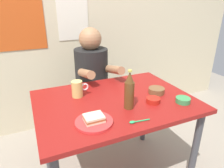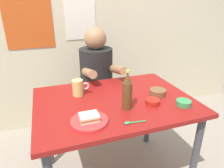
{
  "view_description": "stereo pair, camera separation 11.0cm",
  "coord_description": "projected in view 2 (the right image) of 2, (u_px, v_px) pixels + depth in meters",
  "views": [
    {
      "loc": [
        -0.53,
        -1.16,
        1.39
      ],
      "look_at": [
        0.0,
        0.05,
        0.84
      ],
      "focal_mm": 32.18,
      "sensor_mm": 36.0,
      "label": 1
    },
    {
      "loc": [
        -0.43,
        -1.2,
        1.39
      ],
      "look_at": [
        0.0,
        0.05,
        0.84
      ],
      "focal_mm": 32.18,
      "sensor_mm": 36.0,
      "label": 2
    }
  ],
  "objects": [
    {
      "name": "sambal_bowl_red",
      "position": [
        153.0,
        102.0,
        1.36
      ],
      "size": [
        0.1,
        0.1,
        0.03
      ],
      "color": "#B21E14",
      "rests_on": "dining_table"
    },
    {
      "name": "dining_table",
      "position": [
        114.0,
        111.0,
        1.46
      ],
      "size": [
        1.1,
        0.8,
        0.74
      ],
      "color": "maroon",
      "rests_on": "ground"
    },
    {
      "name": "beer_bottle",
      "position": [
        127.0,
        92.0,
        1.27
      ],
      "size": [
        0.06,
        0.06,
        0.26
      ],
      "color": "#593819",
      "rests_on": "dining_table"
    },
    {
      "name": "wall_back",
      "position": [
        81.0,
        10.0,
        2.13
      ],
      "size": [
        4.4,
        0.09,
        2.6
      ],
      "color": "beige",
      "rests_on": "ground"
    },
    {
      "name": "stool",
      "position": [
        98.0,
        106.0,
        2.14
      ],
      "size": [
        0.34,
        0.34,
        0.45
      ],
      "color": "#4C4C51",
      "rests_on": "ground"
    },
    {
      "name": "plate_orange",
      "position": [
        89.0,
        121.0,
        1.16
      ],
      "size": [
        0.22,
        0.22,
        0.01
      ],
      "primitive_type": "cylinder",
      "color": "red",
      "rests_on": "dining_table"
    },
    {
      "name": "spoon",
      "position": [
        131.0,
        123.0,
        1.15
      ],
      "size": [
        0.13,
        0.03,
        0.01
      ],
      "color": "#26A559",
      "rests_on": "dining_table"
    },
    {
      "name": "sandwich",
      "position": [
        89.0,
        117.0,
        1.15
      ],
      "size": [
        0.11,
        0.09,
        0.04
      ],
      "color": "beige",
      "rests_on": "plate_orange"
    },
    {
      "name": "person_seated",
      "position": [
        97.0,
        70.0,
        1.97
      ],
      "size": [
        0.33,
        0.56,
        0.72
      ],
      "color": "black",
      "rests_on": "stool"
    },
    {
      "name": "beer_mug",
      "position": [
        78.0,
        88.0,
        1.47
      ],
      "size": [
        0.13,
        0.08,
        0.12
      ],
      "color": "#D1BC66",
      "rests_on": "dining_table"
    },
    {
      "name": "dip_bowl_green",
      "position": [
        184.0,
        103.0,
        1.34
      ],
      "size": [
        0.1,
        0.1,
        0.03
      ],
      "color": "#388C4C",
      "rests_on": "dining_table"
    },
    {
      "name": "condiment_bowl_brown",
      "position": [
        158.0,
        92.0,
        1.49
      ],
      "size": [
        0.12,
        0.12,
        0.04
      ],
      "color": "brown",
      "rests_on": "dining_table"
    }
  ]
}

